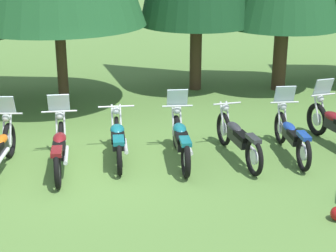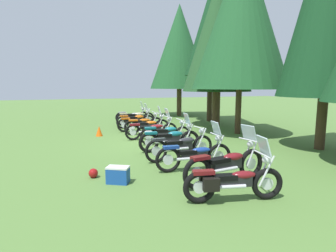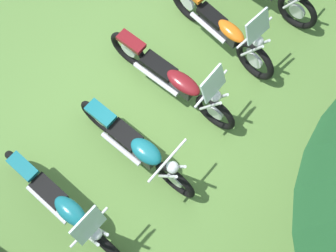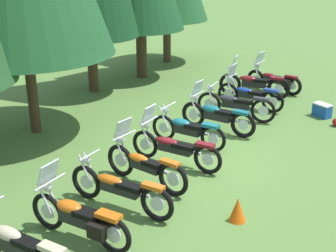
# 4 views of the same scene
# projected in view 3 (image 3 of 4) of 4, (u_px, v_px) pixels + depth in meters

# --- Properties ---
(ground_plane) EXTENTS (80.00, 80.00, 0.00)m
(ground_plane) POSITION_uv_depth(u_px,v_px,m) (152.00, 125.00, 7.98)
(ground_plane) COLOR #547A38
(motorcycle_4) EXTENTS (0.73, 2.20, 1.38)m
(motorcycle_4) POSITION_uv_depth(u_px,v_px,m) (222.00, 29.00, 8.08)
(motorcycle_4) COLOR black
(motorcycle_4) RESTS_ON ground_plane
(motorcycle_5) EXTENTS (0.73, 2.39, 1.36)m
(motorcycle_5) POSITION_uv_depth(u_px,v_px,m) (172.00, 79.00, 7.76)
(motorcycle_5) COLOR black
(motorcycle_5) RESTS_ON ground_plane
(motorcycle_6) EXTENTS (0.77, 2.16, 1.00)m
(motorcycle_6) POSITION_uv_depth(u_px,v_px,m) (137.00, 147.00, 7.37)
(motorcycle_6) COLOR black
(motorcycle_6) RESTS_ON ground_plane
(motorcycle_7) EXTENTS (0.65, 2.28, 1.38)m
(motorcycle_7) POSITION_uv_depth(u_px,v_px,m) (63.00, 205.00, 7.04)
(motorcycle_7) COLOR black
(motorcycle_7) RESTS_ON ground_plane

